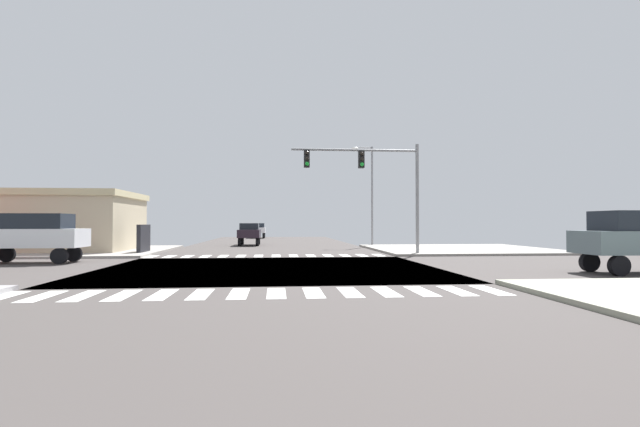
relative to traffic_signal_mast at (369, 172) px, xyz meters
name	(u,v)px	position (x,y,z in m)	size (l,w,h in m)	color
ground	(270,268)	(-5.64, -7.16, -4.91)	(90.00, 90.00, 0.05)	#413C3A
sidewalk_corner_ne	(459,249)	(7.36, 4.84, -4.82)	(12.00, 12.00, 0.14)	gray
sidewalk_corner_nw	(71,251)	(-18.64, 4.84, -4.82)	(12.00, 12.00, 0.14)	gray
crosswalk_near	(258,293)	(-5.89, -14.46, -4.88)	(13.50, 2.00, 0.01)	silver
crosswalk_far	(267,256)	(-5.89, 0.14, -4.88)	(13.50, 2.00, 0.01)	silver
traffic_signal_mast	(369,172)	(0.00, 0.00, 0.00)	(7.55, 0.55, 6.57)	gray
street_lamp	(369,187)	(2.17, 10.72, -0.03)	(1.78, 0.32, 8.14)	gray
bank_building	(22,222)	(-21.90, 5.18, -2.91)	(15.70, 7.64, 3.93)	#BCAC8D
suv_farside_2	(33,234)	(-16.90, -3.66, -3.49)	(4.60, 1.96, 2.34)	black
sedan_crossing_1	(258,229)	(-7.64, 32.94, -3.77)	(1.80, 4.30, 1.88)	black
sedan_leading_2	(250,232)	(-7.64, 13.38, -3.77)	(1.80, 4.30, 1.88)	black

